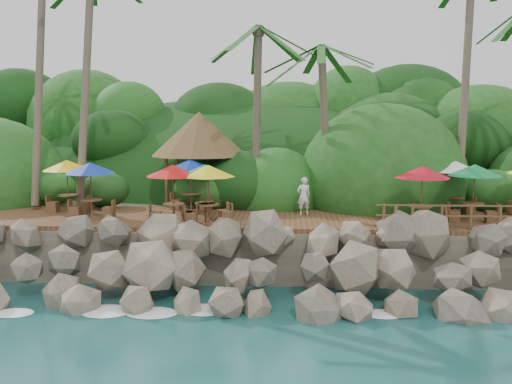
{
  "coord_description": "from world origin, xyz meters",
  "views": [
    {
      "loc": [
        1.33,
        -17.2,
        6.53
      ],
      "look_at": [
        0.0,
        6.0,
        3.4
      ],
      "focal_mm": 38.04,
      "sensor_mm": 36.0,
      "label": 1
    }
  ],
  "objects": [
    {
      "name": "ground",
      "position": [
        0.0,
        0.0,
        0.0
      ],
      "size": [
        140.0,
        140.0,
        0.0
      ],
      "primitive_type": "plane",
      "color": "#19514F",
      "rests_on": "ground"
    },
    {
      "name": "land_base",
      "position": [
        0.0,
        16.0,
        1.05
      ],
      "size": [
        32.0,
        25.2,
        2.1
      ],
      "primitive_type": "cube",
      "color": "gray",
      "rests_on": "ground"
    },
    {
      "name": "jungle_hill",
      "position": [
        0.0,
        23.5,
        0.0
      ],
      "size": [
        44.8,
        28.0,
        15.4
      ],
      "primitive_type": "ellipsoid",
      "color": "#143811",
      "rests_on": "ground"
    },
    {
      "name": "seawall",
      "position": [
        0.0,
        2.0,
        1.15
      ],
      "size": [
        29.0,
        4.0,
        2.3
      ],
      "primitive_type": null,
      "color": "gray",
      "rests_on": "ground"
    },
    {
      "name": "terrace",
      "position": [
        0.0,
        6.0,
        2.2
      ],
      "size": [
        26.0,
        5.0,
        0.2
      ],
      "primitive_type": "cube",
      "color": "brown",
      "rests_on": "land_base"
    },
    {
      "name": "jungle_foliage",
      "position": [
        0.0,
        15.0,
        0.0
      ],
      "size": [
        44.0,
        16.0,
        12.0
      ],
      "primitive_type": null,
      "color": "#143811",
      "rests_on": "ground"
    },
    {
      "name": "foam_line",
      "position": [
        0.0,
        0.3,
        0.03
      ],
      "size": [
        25.2,
        0.8,
        0.06
      ],
      "color": "white",
      "rests_on": "ground"
    },
    {
      "name": "palapa",
      "position": [
        -3.08,
        9.91,
        5.79
      ],
      "size": [
        4.88,
        4.88,
        4.6
      ],
      "color": "brown",
      "rests_on": "ground"
    },
    {
      "name": "dining_clusters",
      "position": [
        1.03,
        5.63,
        4.29
      ],
      "size": [
        22.63,
        5.42,
        2.4
      ],
      "color": "brown",
      "rests_on": "terrace"
    },
    {
      "name": "railing",
      "position": [
        8.93,
        3.65,
        2.91
      ],
      "size": [
        8.3,
        0.1,
        1.0
      ],
      "color": "brown",
      "rests_on": "terrace"
    },
    {
      "name": "waiter",
      "position": [
        2.09,
        6.65,
        3.15
      ],
      "size": [
        0.7,
        0.55,
        1.69
      ],
      "primitive_type": "imported",
      "rotation": [
        0.0,
        0.0,
        3.41
      ],
      "color": "silver",
      "rests_on": "terrace"
    }
  ]
}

